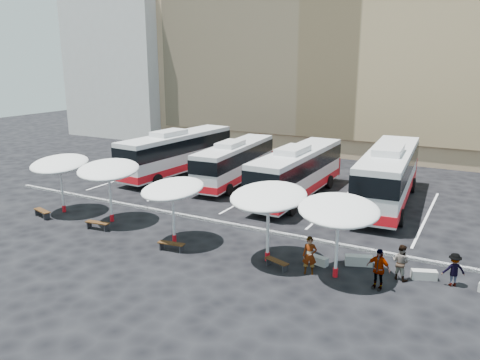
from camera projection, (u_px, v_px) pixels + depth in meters
The scene contains 25 objects.
ground at pixel (203, 223), 28.85m from camera, with size 120.00×120.00×0.00m, color black.
sandstone_building at pixel (354, 33), 52.78m from camera, with size 42.00×18.25×29.60m.
apartment_block at pixel (140, 65), 63.35m from camera, with size 14.00×14.00×18.00m, color beige.
curb_divider at pixel (207, 220), 29.26m from camera, with size 34.00×0.25×0.15m, color black.
bay_lines at pixel (260, 192), 35.65m from camera, with size 24.15×12.00×0.01m.
bus_0 at pixel (178, 151), 40.64m from camera, with size 3.55×12.75×4.00m.
bus_1 at pixel (235, 161), 37.93m from camera, with size 3.25×11.33×3.55m.
bus_2 at pixel (298, 171), 33.83m from camera, with size 2.93×12.28×3.89m.
bus_3 at pixel (389, 174), 32.20m from camera, with size 3.82×13.54×4.24m.
sunshade_0 at pixel (60, 164), 30.20m from camera, with size 4.50×4.53×3.83m.
sunshade_1 at pixel (108, 170), 28.39m from camera, with size 4.95×4.98×3.89m.
sunshade_2 at pixel (173, 189), 25.15m from camera, with size 4.33×4.36×3.58m.
sunshade_3 at pixel (268, 197), 22.67m from camera, with size 4.17×4.22×3.95m.
sunshade_4 at pixel (339, 210), 20.95m from camera, with size 4.77×4.79×3.83m.
wood_bench_0 at pixel (42, 212), 29.83m from camera, with size 1.62×0.80×0.48m.
wood_bench_1 at pixel (98, 224), 27.70m from camera, with size 1.57×0.60×0.47m.
wood_bench_2 at pixel (171, 245), 24.62m from camera, with size 1.51×0.61×0.45m.
wood_bench_3 at pixel (277, 262), 22.57m from camera, with size 1.36×0.76×0.40m.
conc_bench_0 at pixel (317, 260), 23.08m from camera, with size 1.09×0.36×0.41m, color #989893.
conc_bench_1 at pixel (359, 260), 22.93m from camera, with size 1.31×0.44×0.49m, color #989893.
conc_bench_2 at pixel (424, 275), 21.49m from camera, with size 1.13×0.38×0.42m, color #989893.
passenger_0 at pixel (310, 255), 21.86m from camera, with size 0.67×0.44×1.84m, color black.
passenger_1 at pixel (401, 262), 21.30m from camera, with size 0.82×0.64×1.69m, color black.
passenger_2 at pixel (378, 269), 20.41m from camera, with size 1.10×0.46×1.87m, color black.
passenger_3 at pixel (454, 270), 20.73m from camera, with size 1.00×0.57×1.54m, color black.
Camera 1 is at (15.05, -22.84, 9.83)m, focal length 35.00 mm.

